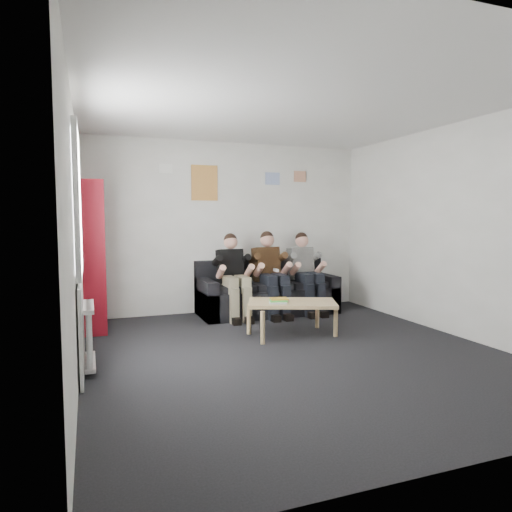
{
  "coord_description": "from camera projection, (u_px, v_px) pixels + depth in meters",
  "views": [
    {
      "loc": [
        -2.13,
        -4.54,
        1.51
      ],
      "look_at": [
        0.02,
        1.3,
        0.98
      ],
      "focal_mm": 32.0,
      "sensor_mm": 36.0,
      "label": 1
    }
  ],
  "objects": [
    {
      "name": "sofa",
      "position": [
        266.0,
        294.0,
        7.21
      ],
      "size": [
        2.14,
        0.88,
        0.83
      ],
      "color": "black",
      "rests_on": "ground"
    },
    {
      "name": "game_cases",
      "position": [
        278.0,
        301.0,
        5.73
      ],
      "size": [
        0.26,
        0.23,
        0.05
      ],
      "rotation": [
        0.0,
        0.0,
        -0.33
      ],
      "color": "silver",
      "rests_on": "coffee_table"
    },
    {
      "name": "poster_large",
      "position": [
        204.0,
        183.0,
        7.13
      ],
      "size": [
        0.42,
        0.01,
        0.55
      ],
      "primitive_type": "cube",
      "color": "#E6C051",
      "rests_on": "room_shell"
    },
    {
      "name": "room_shell",
      "position": [
        295.0,
        232.0,
        5.0
      ],
      "size": [
        5.0,
        5.0,
        5.0
      ],
      "color": "black",
      "rests_on": "ground"
    },
    {
      "name": "poster_pink",
      "position": [
        300.0,
        176.0,
        7.68
      ],
      "size": [
        0.22,
        0.01,
        0.18
      ],
      "primitive_type": "cube",
      "color": "#BB3A8E",
      "rests_on": "room_shell"
    },
    {
      "name": "bookshelf",
      "position": [
        93.0,
        256.0,
        6.12
      ],
      "size": [
        0.3,
        0.89,
        1.99
      ],
      "rotation": [
        0.0,
        0.0,
        -0.05
      ],
      "color": "maroon",
      "rests_on": "ground"
    },
    {
      "name": "coffee_table",
      "position": [
        292.0,
        305.0,
        5.82
      ],
      "size": [
        1.1,
        0.61,
        0.44
      ],
      "rotation": [
        0.0,
        0.0,
        -0.38
      ],
      "color": "tan",
      "rests_on": "ground"
    },
    {
      "name": "person_right",
      "position": [
        306.0,
        273.0,
        7.2
      ],
      "size": [
        0.38,
        0.82,
        1.27
      ],
      "rotation": [
        0.0,
        0.0,
        0.01
      ],
      "color": "silver",
      "rests_on": "sofa"
    },
    {
      "name": "poster_sign",
      "position": [
        166.0,
        169.0,
        6.9
      ],
      "size": [
        0.2,
        0.01,
        0.14
      ],
      "primitive_type": "cube",
      "color": "white",
      "rests_on": "room_shell"
    },
    {
      "name": "window",
      "position": [
        79.0,
        267.0,
        4.44
      ],
      "size": [
        0.05,
        1.3,
        2.36
      ],
      "color": "white",
      "rests_on": "room_shell"
    },
    {
      "name": "person_middle",
      "position": [
        271.0,
        274.0,
        7.0
      ],
      "size": [
        0.4,
        0.85,
        1.3
      ],
      "rotation": [
        0.0,
        0.0,
        0.1
      ],
      "color": "#4F321A",
      "rests_on": "sofa"
    },
    {
      "name": "radiator",
      "position": [
        89.0,
        334.0,
        4.53
      ],
      "size": [
        0.1,
        0.64,
        0.6
      ],
      "color": "silver",
      "rests_on": "ground"
    },
    {
      "name": "poster_blue",
      "position": [
        273.0,
        179.0,
        7.51
      ],
      "size": [
        0.25,
        0.01,
        0.2
      ],
      "primitive_type": "cube",
      "color": "#3C6ACD",
      "rests_on": "room_shell"
    },
    {
      "name": "person_left",
      "position": [
        234.0,
        276.0,
        6.79
      ],
      "size": [
        0.38,
        0.82,
        1.27
      ],
      "rotation": [
        0.0,
        0.0,
        0.02
      ],
      "color": "black",
      "rests_on": "sofa"
    }
  ]
}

